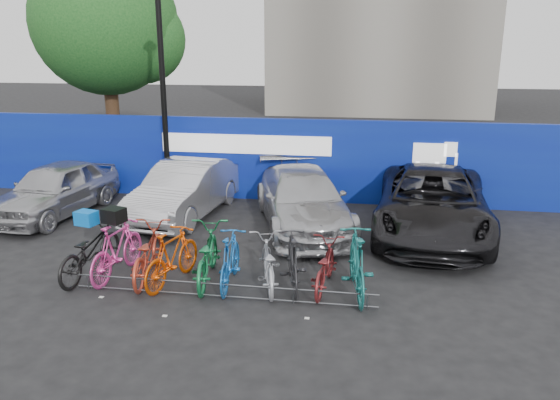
% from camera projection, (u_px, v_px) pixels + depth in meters
% --- Properties ---
extents(ground, '(100.00, 100.00, 0.00)m').
position_uv_depth(ground, '(231.00, 285.00, 10.48)').
color(ground, black).
rests_on(ground, ground).
extents(hoarding, '(22.00, 0.18, 2.40)m').
position_uv_depth(hoarding, '(280.00, 160.00, 15.83)').
color(hoarding, navy).
rests_on(hoarding, ground).
extents(tree, '(5.40, 5.20, 7.80)m').
position_uv_depth(tree, '(112.00, 26.00, 19.64)').
color(tree, '#382314').
rests_on(tree, ground).
extents(lamppost, '(0.25, 0.50, 6.11)m').
position_uv_depth(lamppost, '(163.00, 88.00, 15.18)').
color(lamppost, black).
rests_on(lamppost, ground).
extents(bike_rack, '(5.60, 0.03, 0.30)m').
position_uv_depth(bike_rack, '(222.00, 290.00, 9.86)').
color(bike_rack, '#595B60').
rests_on(bike_rack, ground).
extents(car_0, '(2.16, 4.36, 1.43)m').
position_uv_depth(car_0, '(55.00, 189.00, 14.55)').
color(car_0, '#A7A7AB').
rests_on(car_0, ground).
extents(car_1, '(2.07, 4.56, 1.45)m').
position_uv_depth(car_1, '(185.00, 190.00, 14.46)').
color(car_1, '#B5B5BA').
rests_on(car_1, ground).
extents(car_2, '(3.31, 5.24, 1.42)m').
position_uv_depth(car_2, '(303.00, 199.00, 13.62)').
color(car_2, '#ACACB0').
rests_on(car_2, ground).
extents(car_3, '(3.06, 5.81, 1.56)m').
position_uv_depth(car_3, '(432.00, 203.00, 13.10)').
color(car_3, black).
rests_on(car_3, ground).
extents(bike_0, '(0.92, 2.10, 1.07)m').
position_uv_depth(bike_0, '(90.00, 250.00, 10.74)').
color(bike_0, black).
rests_on(bike_0, ground).
extents(bike_1, '(0.73, 1.93, 1.13)m').
position_uv_depth(bike_1, '(117.00, 250.00, 10.70)').
color(bike_1, '#E33D97').
rests_on(bike_1, ground).
extents(bike_2, '(0.94, 2.08, 1.06)m').
position_uv_depth(bike_2, '(147.00, 253.00, 10.63)').
color(bike_2, '#AB3824').
rests_on(bike_2, ground).
extents(bike_3, '(0.92, 1.88, 1.09)m').
position_uv_depth(bike_3, '(172.00, 257.00, 10.39)').
color(bike_3, '#D84707').
rests_on(bike_3, ground).
extents(bike_4, '(0.98, 2.14, 1.09)m').
position_uv_depth(bike_4, '(206.00, 255.00, 10.49)').
color(bike_4, '#146D39').
rests_on(bike_4, ground).
extents(bike_5, '(0.58, 1.78, 1.05)m').
position_uv_depth(bike_5, '(230.00, 260.00, 10.30)').
color(bike_5, '#1860B4').
rests_on(bike_5, ground).
extents(bike_6, '(1.07, 1.92, 0.95)m').
position_uv_depth(bike_6, '(268.00, 263.00, 10.28)').
color(bike_6, '#A6A7AF').
rests_on(bike_6, ground).
extents(bike_7, '(0.87, 1.83, 1.06)m').
position_uv_depth(bike_7, '(293.00, 261.00, 10.23)').
color(bike_7, '#252527').
rests_on(bike_7, ground).
extents(bike_8, '(0.77, 1.79, 0.91)m').
position_uv_depth(bike_8, '(324.00, 266.00, 10.18)').
color(bike_8, maroon).
rests_on(bike_8, ground).
extents(bike_9, '(0.84, 2.07, 1.21)m').
position_uv_depth(bike_9, '(357.00, 264.00, 9.92)').
color(bike_9, '#186764').
rests_on(bike_9, ground).
extents(cargo_crate, '(0.44, 0.37, 0.27)m').
position_uv_depth(cargo_crate, '(86.00, 218.00, 10.56)').
color(cargo_crate, blue).
rests_on(cargo_crate, bike_0).
extents(cargo_topcase, '(0.46, 0.43, 0.28)m').
position_uv_depth(cargo_topcase, '(114.00, 215.00, 10.50)').
color(cargo_topcase, black).
rests_on(cargo_topcase, bike_1).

